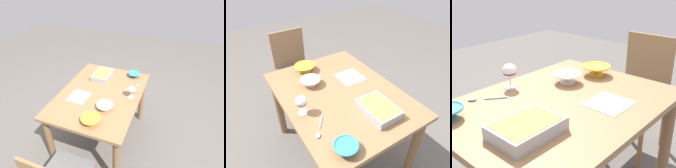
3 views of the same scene
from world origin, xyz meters
The scene contains 9 objects.
ground_plane centered at (0.00, 0.00, 0.00)m, with size 8.00×8.00×0.00m, color #5B5651.
dining_table centered at (0.00, 0.00, 0.62)m, with size 1.20×0.90×0.74m.
wine_glass centered at (0.05, -0.35, 0.84)m, with size 0.08×0.08×0.14m.
casserole_dish centered at (0.34, 0.11, 0.78)m, with size 0.29×0.21×0.06m.
mixing_bowl centered at (-0.22, -0.15, 0.78)m, with size 0.17×0.17×0.06m.
small_bowl centered at (0.48, -0.26, 0.78)m, with size 0.15×0.15×0.06m.
serving_bowl centered at (-0.45, -0.10, 0.78)m, with size 0.19×0.19×0.07m.
serving_spoon centered at (0.27, -0.33, 0.75)m, with size 0.17×0.14×0.01m.
napkin centered at (-0.14, 0.20, 0.74)m, with size 0.22×0.21×0.00m, color #B2CCB7.
Camera 1 is at (-1.61, -0.75, 2.08)m, focal length 31.13 mm.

